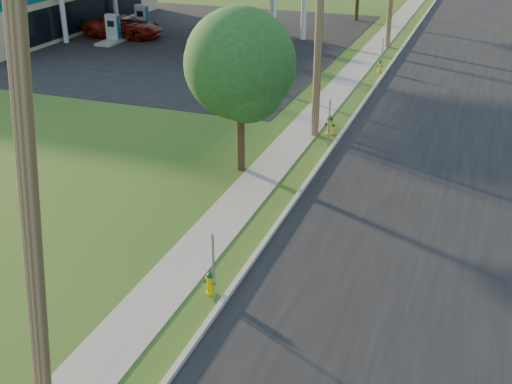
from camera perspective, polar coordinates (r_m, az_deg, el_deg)
road at (r=20.81m, az=13.67°, el=-3.07°), size 8.00×120.00×0.02m
curb at (r=21.45m, az=3.10°, el=-1.23°), size 0.15×120.00×0.15m
sidewalk at (r=21.99m, az=-1.26°, el=-0.67°), size 1.50×120.00×0.03m
forecourt at (r=46.97m, az=-8.50°, el=13.32°), size 26.00×28.00×0.02m
utility_pole_near at (r=11.03m, az=-19.40°, el=-2.48°), size 1.40×0.32×9.48m
utility_pole_mid at (r=26.63m, az=5.66°, el=15.09°), size 1.40×0.32×9.80m
sign_post_near at (r=16.33m, az=-3.80°, el=-6.80°), size 0.05×0.04×2.00m
sign_post_mid at (r=26.50m, az=6.51°, el=6.14°), size 0.05×0.04×2.00m
sign_post_far at (r=38.02m, az=11.14°, el=11.79°), size 0.05×0.04×2.00m
fuel_pump_nw at (r=46.39m, az=-12.56°, el=13.75°), size 1.20×3.20×1.90m
fuel_pump_ne at (r=42.33m, az=-1.87°, el=13.23°), size 1.20×3.20×1.90m
fuel_pump_sw at (r=49.75m, az=-10.08°, el=14.72°), size 1.20×3.20×1.90m
fuel_pump_se at (r=45.99m, az=0.04°, el=14.23°), size 1.20×3.20×1.90m
tree_verge at (r=23.04m, az=-1.27°, el=10.91°), size 4.01×4.01×6.07m
hydrant_near at (r=17.00m, az=-4.09°, el=-8.06°), size 0.35×0.31×0.67m
hydrant_mid at (r=28.01m, az=6.59°, el=5.94°), size 0.44×0.39×0.84m
hydrant_far at (r=38.41m, az=10.94°, el=10.92°), size 0.36×0.32×0.68m
car_red at (r=47.72m, az=-11.71°, el=14.21°), size 5.77×2.98×1.56m
car_silver at (r=44.98m, az=-0.38°, el=13.92°), size 4.05×1.76×1.36m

